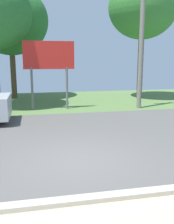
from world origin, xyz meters
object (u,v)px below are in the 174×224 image
(utility_pole, at_px, (141,40))
(tree_left_far, at_px, (10,21))
(tree_center_back, at_px, (143,8))
(roadside_billboard, at_px, (49,60))

(utility_pole, relative_size, tree_left_far, 0.94)
(utility_pole, distance_m, tree_center_back, 4.08)
(tree_left_far, relative_size, tree_center_back, 0.93)
(utility_pole, height_order, tree_left_far, tree_left_far)
(tree_left_far, bearing_deg, utility_pole, -36.95)
(roadside_billboard, distance_m, tree_center_back, 7.35)
(tree_left_far, distance_m, tree_center_back, 8.46)
(roadside_billboard, relative_size, tree_center_back, 0.45)
(utility_pole, distance_m, roadside_billboard, 4.88)
(utility_pole, bearing_deg, roadside_billboard, 172.89)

